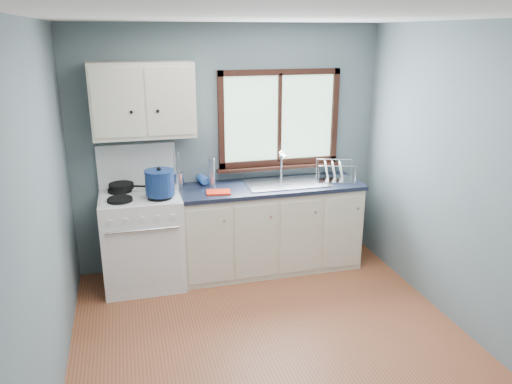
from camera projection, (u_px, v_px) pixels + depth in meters
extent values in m
cube|color=#985231|center=(279.00, 354.00, 3.92)|extent=(3.20, 3.60, 0.02)
cube|color=white|center=(285.00, 15.00, 3.15)|extent=(3.20, 3.60, 0.02)
cube|color=slate|center=(229.00, 148.00, 5.20)|extent=(3.20, 0.02, 2.50)
cube|color=slate|center=(428.00, 355.00, 1.87)|extent=(3.20, 0.02, 2.50)
cube|color=slate|center=(38.00, 224.00, 3.14)|extent=(0.02, 3.60, 2.50)
cube|color=slate|center=(476.00, 186.00, 3.93)|extent=(0.02, 3.60, 2.50)
cube|color=white|center=(143.00, 240.00, 4.89)|extent=(0.76, 0.65, 0.92)
cube|color=white|center=(137.00, 166.00, 4.97)|extent=(0.76, 0.05, 0.44)
cube|color=silver|center=(140.00, 195.00, 4.75)|extent=(0.72, 0.59, 0.01)
cylinder|color=black|center=(120.00, 200.00, 4.56)|extent=(0.23, 0.23, 0.03)
cylinder|color=black|center=(160.00, 196.00, 4.65)|extent=(0.23, 0.23, 0.03)
cylinder|color=black|center=(120.00, 190.00, 4.84)|extent=(0.23, 0.23, 0.03)
cylinder|color=black|center=(157.00, 187.00, 4.93)|extent=(0.23, 0.23, 0.03)
cylinder|color=silver|center=(143.00, 230.00, 4.50)|extent=(0.66, 0.02, 0.02)
cube|color=silver|center=(145.00, 260.00, 4.61)|extent=(0.66, 0.01, 0.55)
cube|color=beige|center=(270.00, 228.00, 5.24)|extent=(1.85, 0.60, 0.88)
cube|color=black|center=(269.00, 262.00, 5.38)|extent=(1.85, 0.54, 0.08)
cube|color=black|center=(270.00, 187.00, 5.10)|extent=(1.89, 0.64, 0.04)
cube|color=silver|center=(287.00, 183.00, 5.14)|extent=(0.84, 0.46, 0.01)
cube|color=silver|center=(268.00, 191.00, 5.11)|extent=(0.36, 0.40, 0.14)
cube|color=silver|center=(305.00, 188.00, 5.21)|extent=(0.36, 0.40, 0.14)
cylinder|color=silver|center=(281.00, 166.00, 5.28)|extent=(0.02, 0.02, 0.28)
cylinder|color=silver|center=(283.00, 155.00, 5.17)|extent=(0.02, 0.16, 0.02)
sphere|color=silver|center=(281.00, 153.00, 5.24)|extent=(0.04, 0.04, 0.04)
cube|color=#9EC6A8|center=(279.00, 118.00, 5.22)|extent=(1.22, 0.01, 0.92)
cube|color=black|center=(280.00, 72.00, 5.06)|extent=(1.30, 0.05, 0.06)
cube|color=black|center=(279.00, 162.00, 5.35)|extent=(1.30, 0.05, 0.06)
cube|color=black|center=(221.00, 121.00, 5.05)|extent=(0.06, 0.05, 1.00)
cube|color=black|center=(335.00, 116.00, 5.35)|extent=(0.06, 0.05, 1.00)
cube|color=black|center=(279.00, 118.00, 5.20)|extent=(0.03, 0.05, 0.92)
cube|color=black|center=(280.00, 167.00, 5.33)|extent=(1.36, 0.10, 0.03)
cube|color=beige|center=(143.00, 100.00, 4.66)|extent=(0.95, 0.32, 0.70)
cube|color=beige|center=(117.00, 103.00, 4.45)|extent=(0.44, 0.01, 0.62)
cube|color=beige|center=(170.00, 102.00, 4.57)|extent=(0.44, 0.01, 0.62)
sphere|color=black|center=(131.00, 112.00, 4.49)|extent=(0.03, 0.03, 0.03)
sphere|color=black|center=(158.00, 111.00, 4.55)|extent=(0.03, 0.03, 0.03)
cylinder|color=black|center=(121.00, 186.00, 4.84)|extent=(0.30, 0.30, 0.05)
cube|color=black|center=(139.00, 186.00, 4.83)|extent=(0.13, 0.07, 0.01)
cylinder|color=navy|center=(160.00, 183.00, 4.61)|extent=(0.31, 0.31, 0.22)
cylinder|color=navy|center=(159.00, 171.00, 4.58)|extent=(0.33, 0.33, 0.02)
sphere|color=black|center=(159.00, 169.00, 4.57)|extent=(0.05, 0.05, 0.04)
cylinder|color=silver|center=(177.00, 181.00, 4.95)|extent=(0.15, 0.15, 0.16)
cylinder|color=silver|center=(179.00, 164.00, 4.91)|extent=(0.01, 0.01, 0.24)
cylinder|color=silver|center=(174.00, 162.00, 4.90)|extent=(0.01, 0.01, 0.28)
cylinder|color=silver|center=(176.00, 166.00, 4.88)|extent=(0.01, 0.01, 0.22)
cylinder|color=silver|center=(212.00, 172.00, 5.01)|extent=(0.09, 0.09, 0.29)
imported|color=blue|center=(205.00, 175.00, 5.02)|extent=(0.11, 0.11, 0.24)
cube|color=red|center=(218.00, 192.00, 4.83)|extent=(0.25, 0.20, 0.02)
cube|color=silver|center=(335.00, 179.00, 5.26)|extent=(0.47, 0.41, 0.01)
cylinder|color=silver|center=(319.00, 175.00, 5.11)|extent=(0.01, 0.01, 0.19)
cylinder|color=silver|center=(356.00, 175.00, 5.09)|extent=(0.01, 0.01, 0.19)
cylinder|color=silver|center=(317.00, 168.00, 5.38)|extent=(0.01, 0.01, 0.19)
cylinder|color=silver|center=(352.00, 168.00, 5.36)|extent=(0.01, 0.01, 0.19)
cylinder|color=silver|center=(338.00, 166.00, 5.07)|extent=(0.36, 0.12, 0.01)
cylinder|color=silver|center=(335.00, 159.00, 5.34)|extent=(0.36, 0.12, 0.01)
cylinder|color=white|center=(327.00, 170.00, 5.23)|extent=(0.11, 0.21, 0.21)
cylinder|color=white|center=(334.00, 170.00, 5.23)|extent=(0.11, 0.21, 0.21)
cylinder|color=white|center=(341.00, 170.00, 5.23)|extent=(0.11, 0.21, 0.21)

